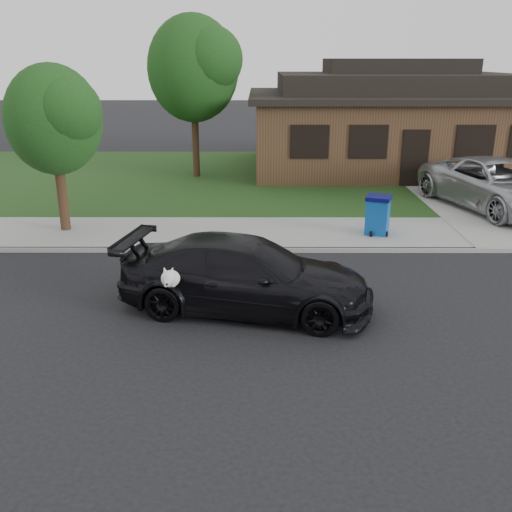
{
  "coord_description": "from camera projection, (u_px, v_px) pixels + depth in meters",
  "views": [
    {
      "loc": [
        -1.95,
        -10.61,
        4.82
      ],
      "look_at": [
        -1.98,
        0.04,
        1.1
      ],
      "focal_mm": 40.0,
      "sensor_mm": 36.0,
      "label": 1
    }
  ],
  "objects": [
    {
      "name": "ground",
      "position": [
        353.0,
        308.0,
        11.6
      ],
      "size": [
        120.0,
        120.0,
        0.0
      ],
      "primitive_type": "plane",
      "color": "black",
      "rests_on": "ground"
    },
    {
      "name": "sidewalk",
      "position": [
        326.0,
        233.0,
        16.3
      ],
      "size": [
        60.0,
        3.0,
        0.12
      ],
      "primitive_type": "cube",
      "color": "gray",
      "rests_on": "ground"
    },
    {
      "name": "curb",
      "position": [
        332.0,
        250.0,
        14.89
      ],
      "size": [
        60.0,
        0.12,
        0.12
      ],
      "primitive_type": "cube",
      "color": "gray",
      "rests_on": "ground"
    },
    {
      "name": "lawn",
      "position": [
        304.0,
        178.0,
        23.86
      ],
      "size": [
        60.0,
        13.0,
        0.13
      ],
      "primitive_type": "cube",
      "color": "#193814",
      "rests_on": "ground"
    },
    {
      "name": "driveway",
      "position": [
        473.0,
        194.0,
        21.0
      ],
      "size": [
        4.5,
        13.0,
        0.14
      ],
      "primitive_type": "cube",
      "color": "gray",
      "rests_on": "ground"
    },
    {
      "name": "sedan",
      "position": [
        246.0,
        275.0,
        11.3
      ],
      "size": [
        5.34,
        3.02,
        1.46
      ],
      "rotation": [
        0.0,
        0.0,
        1.37
      ],
      "color": "black",
      "rests_on": "ground"
    },
    {
      "name": "minivan",
      "position": [
        497.0,
        185.0,
        18.36
      ],
      "size": [
        4.24,
        6.32,
        1.61
      ],
      "primitive_type": "imported",
      "rotation": [
        0.0,
        0.0,
        0.3
      ],
      "color": "#A6A8AD",
      "rests_on": "driveway"
    },
    {
      "name": "recycling_bin",
      "position": [
        378.0,
        215.0,
        15.9
      ],
      "size": [
        0.84,
        0.84,
        1.08
      ],
      "rotation": [
        0.0,
        0.0,
        -0.36
      ],
      "color": "#0E4A9E",
      "rests_on": "sidewalk"
    },
    {
      "name": "house",
      "position": [
        393.0,
        122.0,
        25.05
      ],
      "size": [
        12.6,
        8.6,
        4.65
      ],
      "color": "#422B1C",
      "rests_on": "ground"
    },
    {
      "name": "tree_0",
      "position": [
        197.0,
        67.0,
        22.3
      ],
      "size": [
        3.78,
        3.6,
        6.34
      ],
      "color": "#332114",
      "rests_on": "ground"
    },
    {
      "name": "tree_2",
      "position": [
        57.0,
        118.0,
        15.37
      ],
      "size": [
        2.73,
        2.6,
        4.59
      ],
      "color": "#332114",
      "rests_on": "ground"
    }
  ]
}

